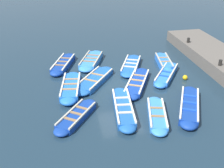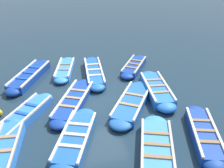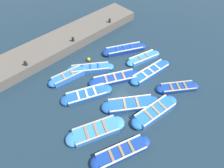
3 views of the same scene
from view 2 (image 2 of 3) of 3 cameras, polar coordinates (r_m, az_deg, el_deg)
ground_plane at (r=11.34m, az=-3.55°, el=-3.68°), size 120.00×120.00×0.00m
boat_alongside at (r=10.93m, az=4.39°, el=-4.11°), size 2.98×3.69×0.37m
boat_outer_right at (r=11.14m, az=-8.32°, el=-3.68°), size 2.51×3.85×0.36m
boat_bow_out at (r=13.99m, az=-10.24°, el=3.13°), size 1.47×3.19×0.36m
boat_near_quay at (r=14.17m, az=4.81°, el=3.83°), size 2.38×2.92×0.35m
boat_end_of_row at (r=9.18m, az=-7.95°, el=-11.59°), size 2.20×3.61×0.36m
boat_far_corner at (r=11.94m, az=9.70°, el=-1.21°), size 1.36×3.70×0.45m
boat_centre at (r=13.64m, az=-17.50°, el=1.67°), size 2.45×3.78×0.42m
boat_mid_row at (r=9.74m, az=19.42°, el=-10.35°), size 1.90×3.58×0.40m
boat_stern_in at (r=9.29m, az=-22.04°, el=-12.88°), size 1.17×3.14×0.46m
boat_tucked at (r=13.41m, az=-3.93°, el=2.50°), size 1.18×3.90×0.40m
boat_outer_left at (r=10.60m, az=-18.79°, el=-6.83°), size 2.67×3.36×0.39m
boat_inner_gap at (r=8.79m, az=9.69°, el=-13.70°), size 2.21×3.68×0.41m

